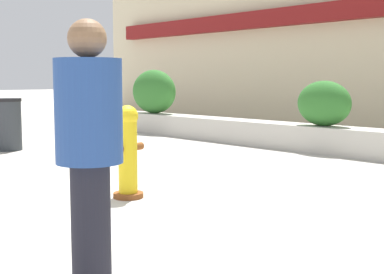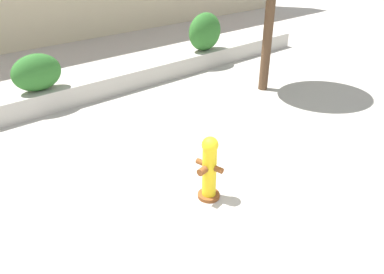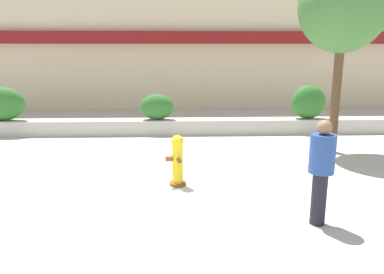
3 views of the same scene
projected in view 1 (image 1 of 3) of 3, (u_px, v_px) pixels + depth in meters
ground_plane at (20, 201)px, 6.08m from camera, size 120.00×120.00×0.00m
planter_wall_low at (322, 139)px, 10.08m from camera, size 18.00×0.70×0.50m
hedge_bush_0 at (154, 92)px, 13.75m from camera, size 1.57×0.66×1.12m
hedge_bush_1 at (324, 103)px, 10.00m from camera, size 1.13×0.59×0.85m
fire_hydrant at (127, 151)px, 6.19m from camera, size 0.46×0.48×1.08m
pedestrian at (89, 145)px, 3.18m from camera, size 0.46×0.46×1.73m
trash_bin at (8, 124)px, 10.35m from camera, size 0.55×0.55×1.01m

